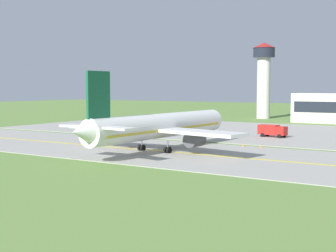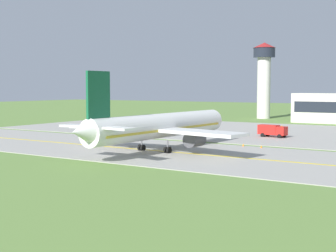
{
  "view_description": "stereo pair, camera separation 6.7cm",
  "coord_description": "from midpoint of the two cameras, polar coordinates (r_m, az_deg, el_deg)",
  "views": [
    {
      "loc": [
        43.32,
        -65.24,
        10.43
      ],
      "look_at": [
        0.77,
        2.76,
        4.0
      ],
      "focal_mm": 51.37,
      "sensor_mm": 36.0,
      "label": 1
    },
    {
      "loc": [
        43.37,
        -65.2,
        10.43
      ],
      "look_at": [
        0.77,
        2.76,
        4.0
      ],
      "focal_mm": 51.37,
      "sensor_mm": 36.0,
      "label": 2
    }
  ],
  "objects": [
    {
      "name": "traffic_cone_near_edge",
      "position": [
        85.7,
        8.95,
        -2.26
      ],
      "size": [
        0.44,
        0.44,
        0.6
      ],
      "primitive_type": "cone",
      "color": "orange",
      "rests_on": "ground"
    },
    {
      "name": "airplane_lead",
      "position": [
        78.39,
        -0.96,
        -0.03
      ],
      "size": [
        32.49,
        39.62,
        12.7
      ],
      "color": "white",
      "rests_on": "ground"
    },
    {
      "name": "apron_pad",
      "position": [
        112.77,
        14.75,
        -0.85
      ],
      "size": [
        140.0,
        52.0,
        0.1
      ],
      "primitive_type": "cube",
      "color": "#9E9B93",
      "rests_on": "ground"
    },
    {
      "name": "taxiway_strip",
      "position": [
        79.0,
        -1.51,
        -2.97
      ],
      "size": [
        240.0,
        28.0,
        0.1
      ],
      "primitive_type": "cube",
      "color": "#9E9B93",
      "rests_on": "ground"
    },
    {
      "name": "taxiway_centreline",
      "position": [
        78.99,
        -1.51,
        -2.93
      ],
      "size": [
        220.0,
        0.6,
        0.01
      ],
      "primitive_type": "cube",
      "color": "yellow",
      "rests_on": "taxiway_strip"
    },
    {
      "name": "control_tower",
      "position": [
        165.51,
        11.33,
        6.22
      ],
      "size": [
        7.6,
        7.6,
        25.47
      ],
      "color": "silver",
      "rests_on": "ground"
    },
    {
      "name": "ground_plane",
      "position": [
        79.0,
        -1.51,
        -3.01
      ],
      "size": [
        500.0,
        500.0,
        0.0
      ],
      "primitive_type": "plane",
      "color": "olive"
    },
    {
      "name": "service_truck_baggage",
      "position": [
        102.77,
        12.29,
        -0.49
      ],
      "size": [
        6.23,
        2.99,
        2.6
      ],
      "color": "red",
      "rests_on": "ground"
    },
    {
      "name": "traffic_cone_mid_edge",
      "position": [
        83.7,
        11.04,
        -2.45
      ],
      "size": [
        0.44,
        0.44,
        0.6
      ],
      "primitive_type": "cone",
      "color": "orange",
      "rests_on": "ground"
    }
  ]
}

